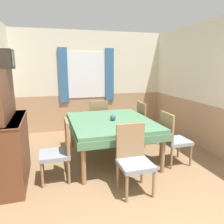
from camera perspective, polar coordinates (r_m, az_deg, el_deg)
name	(u,v)px	position (r m, az deg, el deg)	size (l,w,h in m)	color
wall_back	(91,81)	(5.92, -5.54, 8.04)	(4.31, 0.10, 2.60)	silver
wall_right	(215,88)	(4.69, 25.30, 5.67)	(0.05, 4.99, 2.60)	silver
dining_table	(111,125)	(4.06, -0.27, -3.46)	(1.49, 1.78, 0.74)	#4C7A56
chair_right_far	(146,122)	(4.92, 8.94, -2.62)	(0.44, 0.44, 0.94)	#93704C
chair_right_near	(172,137)	(4.01, 15.52, -6.38)	(0.44, 0.44, 0.94)	#93704C
chair_head_window	(98,119)	(5.15, -3.74, -1.82)	(0.44, 0.44, 0.94)	#93704C
chair_head_near	(133,157)	(3.11, 5.61, -11.61)	(0.44, 0.44, 0.94)	#93704C
chair_left_near	(59,149)	(3.45, -13.62, -9.41)	(0.44, 0.44, 0.94)	#93704C
sideboard	(7,137)	(3.53, -25.65, -5.94)	(0.46, 1.15, 1.69)	brown
tv	(2,59)	(3.51, -26.73, 12.25)	(0.29, 0.38, 0.27)	#2D2823
vase	(113,118)	(3.98, 0.26, -1.45)	(0.11, 0.11, 0.11)	#335684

